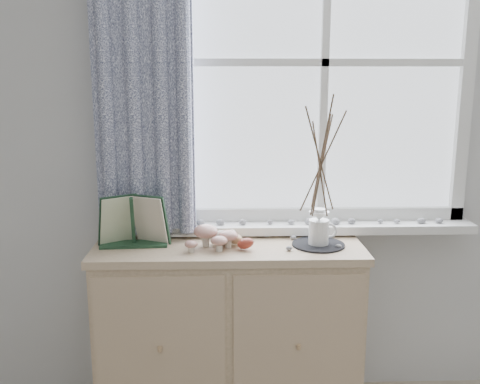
{
  "coord_description": "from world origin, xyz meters",
  "views": [
    {
      "loc": [
        -0.17,
        -0.54,
        1.58
      ],
      "look_at": [
        -0.1,
        1.7,
        1.1
      ],
      "focal_mm": 40.0,
      "sensor_mm": 36.0,
      "label": 1
    }
  ],
  "objects_px": {
    "sideboard": "(229,332)",
    "twig_pitcher": "(321,159)",
    "toadstool_cluster": "(212,236)",
    "botanical_book": "(132,222)"
  },
  "relations": [
    {
      "from": "sideboard",
      "to": "twig_pitcher",
      "type": "xyz_separation_m",
      "value": [
        0.4,
        -0.03,
        0.81
      ]
    },
    {
      "from": "toadstool_cluster",
      "to": "twig_pitcher",
      "type": "distance_m",
      "value": 0.58
    },
    {
      "from": "botanical_book",
      "to": "twig_pitcher",
      "type": "xyz_separation_m",
      "value": [
        0.82,
        0.0,
        0.27
      ]
    },
    {
      "from": "sideboard",
      "to": "botanical_book",
      "type": "distance_m",
      "value": 0.69
    },
    {
      "from": "sideboard",
      "to": "twig_pitcher",
      "type": "bearing_deg",
      "value": -3.71
    },
    {
      "from": "toadstool_cluster",
      "to": "sideboard",
      "type": "bearing_deg",
      "value": 34.34
    },
    {
      "from": "botanical_book",
      "to": "toadstool_cluster",
      "type": "xyz_separation_m",
      "value": [
        0.35,
        -0.02,
        -0.06
      ]
    },
    {
      "from": "sideboard",
      "to": "twig_pitcher",
      "type": "relative_size",
      "value": 1.77
    },
    {
      "from": "toadstool_cluster",
      "to": "twig_pitcher",
      "type": "height_order",
      "value": "twig_pitcher"
    },
    {
      "from": "sideboard",
      "to": "twig_pitcher",
      "type": "height_order",
      "value": "twig_pitcher"
    }
  ]
}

